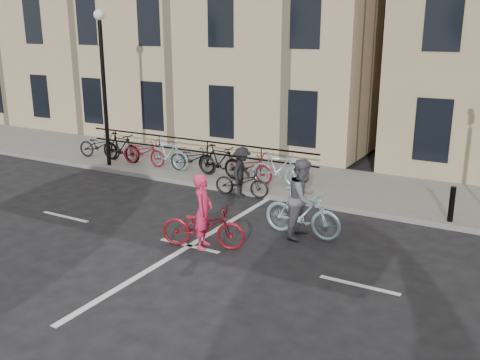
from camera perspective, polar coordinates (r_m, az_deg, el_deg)
The scene contains 9 objects.
ground at distance 12.43m, azimuth -5.40°, elevation -7.02°, with size 120.00×120.00×0.00m, color black.
sidewalk at distance 19.26m, azimuth -5.04°, elevation 1.53°, with size 46.00×4.00×0.15m, color slate.
building_west at distance 27.27m, azimuth -5.70°, elevation 16.47°, with size 20.00×10.00×10.00m, color tan.
lamp_post at distance 19.05m, azimuth -14.43°, elevation 11.37°, with size 0.36×0.36×5.28m.
bollard_east at distance 14.33m, azimuth 21.65°, elevation -2.41°, with size 0.14×0.14×0.90m, color black.
parked_bikes at distance 18.29m, azimuth -6.43°, elevation 2.57°, with size 9.35×1.23×1.05m.
cyclist_pink at distance 12.12m, azimuth -3.93°, elevation -4.55°, with size 2.05×1.24×1.72m.
cyclist_grey at distance 12.76m, azimuth 6.70°, elevation -2.74°, with size 1.99×0.95×1.91m.
cyclist_dark at distance 15.77m, azimuth 0.20°, elevation 0.30°, with size 1.74×1.03×1.50m.
Camera 1 is at (6.62, -9.35, 4.81)m, focal length 40.00 mm.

